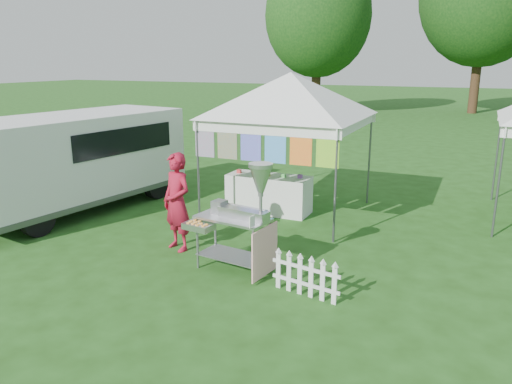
% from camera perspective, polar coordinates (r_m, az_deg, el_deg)
% --- Properties ---
extents(ground, '(120.00, 120.00, 0.00)m').
position_cam_1_polar(ground, '(8.04, -5.28, -8.97)').
color(ground, '#214A15').
rests_on(ground, ground).
extents(canopy_main, '(4.24, 4.24, 3.45)m').
position_cam_1_polar(canopy_main, '(10.53, 4.00, 13.45)').
color(canopy_main, '#59595E').
rests_on(canopy_main, ground).
extents(tree_left, '(6.40, 6.40, 9.53)m').
position_cam_1_polar(tree_left, '(31.98, 7.11, 19.40)').
color(tree_left, '#3B2515').
rests_on(tree_left, ground).
extents(donut_cart, '(1.36, 0.85, 1.78)m').
position_cam_1_polar(donut_cart, '(7.59, -1.56, -1.96)').
color(donut_cart, gray).
rests_on(donut_cart, ground).
extents(vendor, '(0.73, 0.61, 1.72)m').
position_cam_1_polar(vendor, '(8.73, -9.01, -1.15)').
color(vendor, '#A4142C').
rests_on(vendor, ground).
extents(cargo_van, '(2.75, 5.28, 2.09)m').
position_cam_1_polar(cargo_van, '(11.76, -19.56, 3.65)').
color(cargo_van, silver).
rests_on(cargo_van, ground).
extents(picket_fence, '(1.07, 0.22, 0.56)m').
position_cam_1_polar(picket_fence, '(7.14, 5.67, -9.64)').
color(picket_fence, silver).
rests_on(picket_fence, ground).
extents(display_table, '(1.80, 0.70, 0.82)m').
position_cam_1_polar(display_table, '(10.91, 1.46, -0.20)').
color(display_table, white).
rests_on(display_table, ground).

